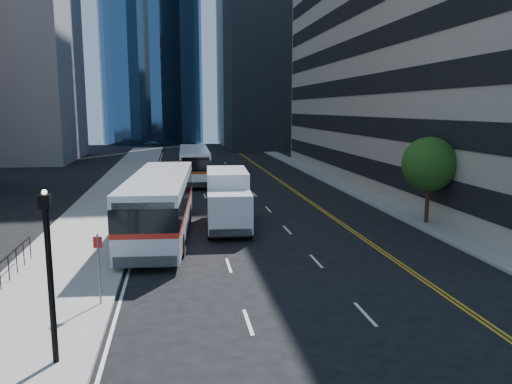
# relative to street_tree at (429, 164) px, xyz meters

# --- Properties ---
(ground) EXTENTS (160.00, 160.00, 0.00)m
(ground) POSITION_rel_street_tree_xyz_m (-9.00, -8.00, -3.64)
(ground) COLOR black
(ground) RESTS_ON ground
(sidewalk_west) EXTENTS (5.00, 90.00, 0.15)m
(sidewalk_west) POSITION_rel_street_tree_xyz_m (-19.50, 17.00, -3.57)
(sidewalk_west) COLOR gray
(sidewalk_west) RESTS_ON ground
(sidewalk_east) EXTENTS (2.00, 90.00, 0.15)m
(sidewalk_east) POSITION_rel_street_tree_xyz_m (-0.00, 17.00, -3.57)
(sidewalk_east) COLOR gray
(sidewalk_east) RESTS_ON ground
(street_tree) EXTENTS (3.20, 3.20, 5.10)m
(street_tree) POSITION_rel_street_tree_xyz_m (0.00, 0.00, 0.00)
(street_tree) COLOR #332114
(street_tree) RESTS_ON sidewalk_east
(lamp_post) EXTENTS (0.28, 0.28, 4.56)m
(lamp_post) POSITION_rel_street_tree_xyz_m (-18.00, -14.00, -0.92)
(lamp_post) COLOR black
(lamp_post) RESTS_ON sidewalk_west
(bus_front) EXTENTS (3.80, 13.26, 3.38)m
(bus_front) POSITION_rel_street_tree_xyz_m (-15.58, -0.33, -1.80)
(bus_front) COLOR silver
(bus_front) RESTS_ON ground
(bus_rear) EXTENTS (2.85, 12.14, 3.12)m
(bus_rear) POSITION_rel_street_tree_xyz_m (-13.00, 20.40, -1.94)
(bus_rear) COLOR white
(bus_rear) RESTS_ON ground
(box_truck) EXTENTS (2.75, 6.96, 3.27)m
(box_truck) POSITION_rel_street_tree_xyz_m (-11.78, 1.19, -1.92)
(box_truck) COLOR silver
(box_truck) RESTS_ON ground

